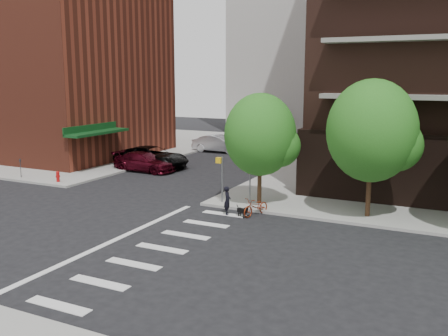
{
  "coord_description": "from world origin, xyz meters",
  "views": [
    {
      "loc": [
        14.33,
        -17.0,
        7.25
      ],
      "look_at": [
        3.0,
        6.0,
        2.5
      ],
      "focal_mm": 40.0,
      "sensor_mm": 36.0,
      "label": 1
    }
  ],
  "objects_px": {
    "parked_car_black": "(152,157)",
    "dog_walker": "(227,201)",
    "scooter": "(256,207)",
    "parked_car_maroon": "(144,162)",
    "parked_car_silver": "(219,144)",
    "fire_hydrant": "(58,176)"
  },
  "relations": [
    {
      "from": "parked_car_black",
      "to": "dog_walker",
      "type": "height_order",
      "value": "parked_car_black"
    },
    {
      "from": "parked_car_black",
      "to": "dog_walker",
      "type": "bearing_deg",
      "value": -127.89
    },
    {
      "from": "parked_car_black",
      "to": "parked_car_maroon",
      "type": "height_order",
      "value": "parked_car_black"
    },
    {
      "from": "parked_car_black",
      "to": "parked_car_maroon",
      "type": "relative_size",
      "value": 1.21
    },
    {
      "from": "parked_car_maroon",
      "to": "scooter",
      "type": "relative_size",
      "value": 2.74
    },
    {
      "from": "fire_hydrant",
      "to": "scooter",
      "type": "xyz_separation_m",
      "value": [
        15.13,
        -1.3,
        -0.06
      ]
    },
    {
      "from": "parked_car_silver",
      "to": "dog_walker",
      "type": "height_order",
      "value": "parked_car_silver"
    },
    {
      "from": "scooter",
      "to": "parked_car_maroon",
      "type": "bearing_deg",
      "value": 166.06
    },
    {
      "from": "parked_car_silver",
      "to": "parked_car_black",
      "type": "bearing_deg",
      "value": 173.15
    },
    {
      "from": "fire_hydrant",
      "to": "parked_car_maroon",
      "type": "distance_m",
      "value": 6.89
    },
    {
      "from": "fire_hydrant",
      "to": "dog_walker",
      "type": "bearing_deg",
      "value": -7.49
    },
    {
      "from": "fire_hydrant",
      "to": "parked_car_black",
      "type": "xyz_separation_m",
      "value": [
        2.3,
        7.86,
        0.3
      ]
    },
    {
      "from": "scooter",
      "to": "dog_walker",
      "type": "distance_m",
      "value": 1.54
    },
    {
      "from": "fire_hydrant",
      "to": "dog_walker",
      "type": "xyz_separation_m",
      "value": [
        13.7,
        -1.8,
        0.21
      ]
    },
    {
      "from": "scooter",
      "to": "dog_walker",
      "type": "bearing_deg",
      "value": -143.17
    },
    {
      "from": "parked_car_black",
      "to": "parked_car_silver",
      "type": "height_order",
      "value": "parked_car_black"
    },
    {
      "from": "scooter",
      "to": "dog_walker",
      "type": "height_order",
      "value": "dog_walker"
    },
    {
      "from": "parked_car_maroon",
      "to": "dog_walker",
      "type": "bearing_deg",
      "value": -123.93
    },
    {
      "from": "fire_hydrant",
      "to": "parked_car_black",
      "type": "height_order",
      "value": "parked_car_black"
    },
    {
      "from": "parked_car_silver",
      "to": "dog_walker",
      "type": "bearing_deg",
      "value": -152.62
    },
    {
      "from": "fire_hydrant",
      "to": "parked_car_silver",
      "type": "bearing_deg",
      "value": 79.18
    },
    {
      "from": "parked_car_black",
      "to": "scooter",
      "type": "xyz_separation_m",
      "value": [
        12.83,
        -9.16,
        -0.37
      ]
    }
  ]
}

